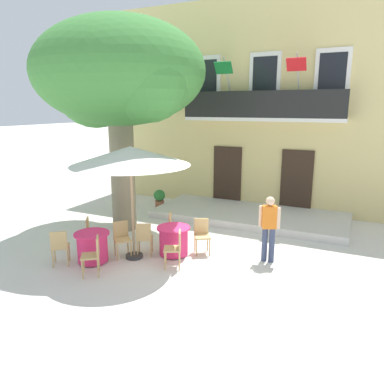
# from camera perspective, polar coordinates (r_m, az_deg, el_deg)

# --- Properties ---
(ground_plane) EXTENTS (120.00, 120.00, 0.00)m
(ground_plane) POSITION_cam_1_polar(r_m,az_deg,el_deg) (9.65, 0.34, -9.78)
(ground_plane) COLOR silver
(building_facade) EXTENTS (13.00, 5.09, 7.50)m
(building_facade) POSITION_cam_1_polar(r_m,az_deg,el_deg) (15.42, 13.03, 12.82)
(building_facade) COLOR #DBC67F
(building_facade) RESTS_ON ground
(entrance_step_platform) EXTENTS (6.44, 2.72, 0.25)m
(entrance_step_platform) POSITION_cam_1_polar(r_m,az_deg,el_deg) (12.70, 8.96, -3.62)
(entrance_step_platform) COLOR silver
(entrance_step_platform) RESTS_ON ground
(plane_tree) EXTENTS (5.26, 4.62, 6.29)m
(plane_tree) POSITION_cam_1_polar(r_m,az_deg,el_deg) (11.32, -11.64, 17.16)
(plane_tree) COLOR #7F755B
(plane_tree) RESTS_ON ground
(cafe_table_near_tree) EXTENTS (0.86, 0.86, 0.76)m
(cafe_table_near_tree) POSITION_cam_1_polar(r_m,az_deg,el_deg) (9.42, -15.32, -8.31)
(cafe_table_near_tree) COLOR #E52D66
(cafe_table_near_tree) RESTS_ON ground
(cafe_chair_near_tree_0) EXTENTS (0.56, 0.56, 0.91)m
(cafe_chair_near_tree_0) POSITION_cam_1_polar(r_m,az_deg,el_deg) (8.67, -15.19, -9.25)
(cafe_chair_near_tree_0) COLOR tan
(cafe_chair_near_tree_0) RESTS_ON ground
(cafe_chair_near_tree_1) EXTENTS (0.56, 0.56, 0.91)m
(cafe_chair_near_tree_1) POSITION_cam_1_polar(r_m,az_deg,el_deg) (9.55, -10.96, -6.88)
(cafe_chair_near_tree_1) COLOR tan
(cafe_chair_near_tree_1) RESTS_ON ground
(cafe_chair_near_tree_2) EXTENTS (0.56, 0.56, 0.91)m
(cafe_chair_near_tree_2) POSITION_cam_1_polar(r_m,az_deg,el_deg) (10.08, -15.41, -6.04)
(cafe_chair_near_tree_2) COLOR tan
(cafe_chair_near_tree_2) RESTS_ON ground
(cafe_chair_near_tree_3) EXTENTS (0.56, 0.56, 0.91)m
(cafe_chair_near_tree_3) POSITION_cam_1_polar(r_m,az_deg,el_deg) (9.37, -20.01, -7.86)
(cafe_chair_near_tree_3) COLOR tan
(cafe_chair_near_tree_3) RESTS_ON ground
(cafe_table_middle) EXTENTS (0.86, 0.86, 0.76)m
(cafe_table_middle) POSITION_cam_1_polar(r_m,az_deg,el_deg) (9.51, -2.90, -7.61)
(cafe_table_middle) COLOR #E52D66
(cafe_table_middle) RESTS_ON ground
(cafe_chair_middle_0) EXTENTS (0.55, 0.55, 0.91)m
(cafe_chair_middle_0) POSITION_cam_1_polar(r_m,az_deg,el_deg) (9.61, 1.55, -6.50)
(cafe_chair_middle_0) COLOR tan
(cafe_chair_middle_0) RESTS_ON ground
(cafe_chair_middle_1) EXTENTS (0.52, 0.52, 0.91)m
(cafe_chair_middle_1) POSITION_cam_1_polar(r_m,az_deg,el_deg) (10.17, -2.86, -5.38)
(cafe_chair_middle_1) COLOR tan
(cafe_chair_middle_1) RESTS_ON ground
(cafe_chair_middle_2) EXTENTS (0.53, 0.53, 0.91)m
(cafe_chair_middle_2) POSITION_cam_1_polar(r_m,az_deg,el_deg) (9.46, -7.50, -6.94)
(cafe_chair_middle_2) COLOR tan
(cafe_chair_middle_2) RESTS_ON ground
(cafe_chair_middle_3) EXTENTS (0.53, 0.53, 0.91)m
(cafe_chair_middle_3) POSITION_cam_1_polar(r_m,az_deg,el_deg) (8.76, -2.61, -8.52)
(cafe_chair_middle_3) COLOR tan
(cafe_chair_middle_3) RESTS_ON ground
(cafe_umbrella) EXTENTS (2.90, 2.90, 2.85)m
(cafe_umbrella) POSITION_cam_1_polar(r_m,az_deg,el_deg) (8.90, -9.62, 5.54)
(cafe_umbrella) COLOR #997A56
(cafe_umbrella) RESTS_ON ground
(ground_planter_left) EXTENTS (0.44, 0.44, 0.67)m
(ground_planter_left) POSITION_cam_1_polar(r_m,az_deg,el_deg) (14.01, -5.12, -0.85)
(ground_planter_left) COLOR #995638
(ground_planter_left) RESTS_ON ground
(pedestrian_near_entrance) EXTENTS (0.53, 0.34, 1.66)m
(pedestrian_near_entrance) POSITION_cam_1_polar(r_m,az_deg,el_deg) (9.14, 11.98, -5.13)
(pedestrian_near_entrance) COLOR #384260
(pedestrian_near_entrance) RESTS_ON ground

